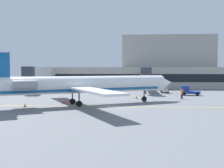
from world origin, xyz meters
The scene contains 12 objects.
ground centered at (0.00, 0.00, -0.05)m, with size 120.00×120.00×0.11m.
terminal_building centered at (7.15, 47.62, 5.80)m, with size 68.71×14.57×16.44m.
jet_bridge_west centered at (5.03, 29.53, 4.67)m, with size 2.40×19.46×6.05m.
jet_bridge_east centered at (-21.62, 28.91, 4.90)m, with size 2.40×20.69×6.28m.
regional_jet centered at (-6.08, 2.18, 3.17)m, with size 31.10×26.84×8.09m.
baggage_tug centered at (9.75, 26.01, 0.93)m, with size 1.90×3.83×2.05m.
pushback_tractor centered at (14.21, 19.96, 0.93)m, with size 4.26×2.84×2.03m.
fuel_tank centered at (-16.38, 32.74, 1.51)m, with size 6.70×2.88×2.71m.
marshaller centered at (11.33, 12.39, 0.99)m, with size 0.83×0.34×1.95m.
safety_cone_alpha centered at (-9.69, 5.11, 0.25)m, with size 0.47×0.47×0.55m.
safety_cone_bravo centered at (2.76, 12.34, 0.25)m, with size 0.47×0.47×0.55m.
safety_cone_charlie centered at (-14.05, -0.63, 0.25)m, with size 0.47×0.47×0.55m.
Camera 1 is at (1.73, -39.80, 5.55)m, focal length 43.60 mm.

